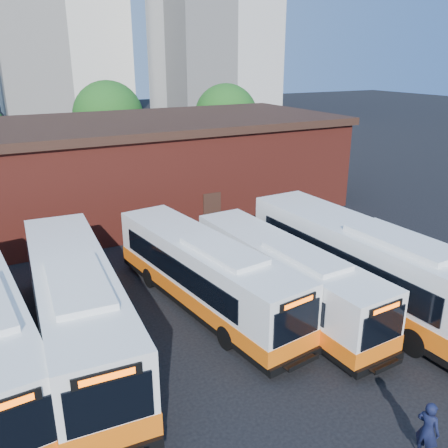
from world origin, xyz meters
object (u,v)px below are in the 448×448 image
bus_west (77,310)px  bus_east (367,270)px  bus_midwest (204,276)px  transit_worker (428,430)px  bus_mideast (283,279)px

bus_west → bus_east: 12.06m
bus_midwest → transit_worker: (1.73, -10.33, -0.57)m
bus_mideast → bus_east: bearing=-26.7°
bus_west → bus_mideast: bus_west is taller
bus_east → transit_worker: bearing=-125.3°
bus_west → transit_worker: 12.09m
bus_west → bus_midwest: bus_west is taller
bus_midwest → bus_mideast: size_ratio=1.05×
transit_worker → bus_east: bearing=-44.2°
bus_west → bus_east: bearing=-8.4°
bus_east → bus_mideast: bearing=153.9°
bus_midwest → transit_worker: bus_midwest is taller
bus_midwest → bus_east: 7.04m
bus_east → transit_worker: 8.55m
bus_midwest → transit_worker: size_ratio=6.75×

